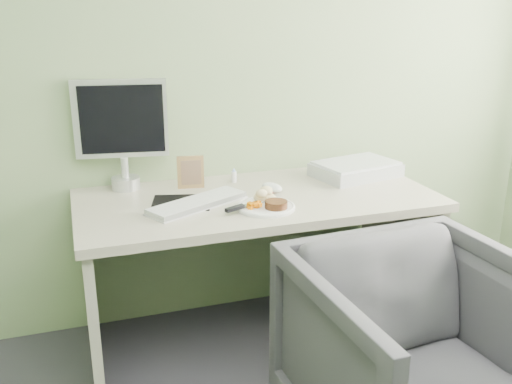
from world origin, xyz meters
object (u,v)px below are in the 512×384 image
object	(u,v)px
desk	(257,234)
monitor	(122,128)
desk_chair	(418,359)
plate	(266,207)
scanner	(356,170)

from	to	relation	value
desk	monitor	xyz separation A→B (m)	(-0.55, 0.31, 0.47)
desk	desk_chair	bearing A→B (deg)	-70.60
plate	monitor	distance (m)	0.77
desk	monitor	bearing A→B (deg)	150.29
scanner	desk_chair	xyz separation A→B (m)	(-0.27, -1.01, -0.39)
desk	plate	distance (m)	0.26
desk	scanner	world-z (taller)	scanner
monitor	plate	bearing A→B (deg)	-33.86
plate	scanner	world-z (taller)	scanner
desk	desk_chair	size ratio (longest dim) A/B	1.97
desk	scanner	distance (m)	0.62
desk_chair	scanner	bearing A→B (deg)	72.18
plate	scanner	bearing A→B (deg)	28.33
desk	scanner	size ratio (longest dim) A/B	3.94
desk	desk_chair	world-z (taller)	desk_chair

